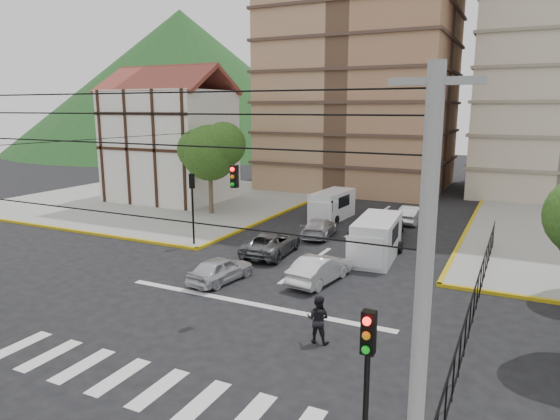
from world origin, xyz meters
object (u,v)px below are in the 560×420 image
Objects in this scene: van_left_lane at (331,206)px; car_silver_front_left at (221,269)px; van_right_lane at (375,240)px; traffic_light_nw at (192,197)px; car_white_front_right at (320,269)px; pedestrian_crosswalk at (318,319)px; traffic_light_se at (367,378)px.

van_left_lane is 15.65m from car_silver_front_left.
car_silver_front_left is at bearing -134.95° from van_right_lane.
van_right_lane is at bearing 11.35° from traffic_light_nw.
car_white_front_right is at bearing -145.54° from car_silver_front_left.
pedestrian_crosswalk is (2.33, -6.05, 0.21)m from car_white_front_right.
traffic_light_se reaches higher than pedestrian_crosswalk.
pedestrian_crosswalk is at bearing -36.44° from traffic_light_nw.
traffic_light_se is 14.50m from car_white_front_right.
van_right_lane reaches higher than car_white_front_right.
traffic_light_se is 18.50m from van_right_lane.
car_silver_front_left is (0.04, -15.64, -0.42)m from van_left_lane.
van_right_lane is 3.00× the size of pedestrian_crosswalk.
traffic_light_nw is (-15.60, 15.60, 0.00)m from traffic_light_se.
traffic_light_nw is 7.39m from car_silver_front_left.
car_silver_front_left is 0.90× the size of car_white_front_right.
van_left_lane reaches higher than car_white_front_right.
van_left_lane is at bearing 119.27° from van_right_lane.
traffic_light_nw reaches higher than car_silver_front_left.
van_left_lane is 1.19× the size of car_white_front_right.
pedestrian_crosswalk is at bearing -90.22° from van_right_lane.
traffic_light_se reaches higher than van_left_lane.
car_white_front_right is (-6.11, 12.92, -2.42)m from traffic_light_se.
traffic_light_nw is 11.31m from van_right_lane.
van_left_lane is (-5.89, 8.67, -0.09)m from van_right_lane.
traffic_light_nw is at bearing -34.31° from car_silver_front_left.
van_right_lane is at bearing -88.77° from pedestrian_crosswalk.
traffic_light_se is at bearing 143.31° from car_silver_front_left.
traffic_light_nw is at bearing 135.00° from traffic_light_se.
car_silver_front_left is at bearing 134.25° from traffic_light_se.
pedestrian_crosswalk is at bearing 118.82° from traffic_light_se.
van_right_lane is (-4.68, 17.79, -1.96)m from traffic_light_se.
car_white_front_right is 6.48m from pedestrian_crosswalk.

